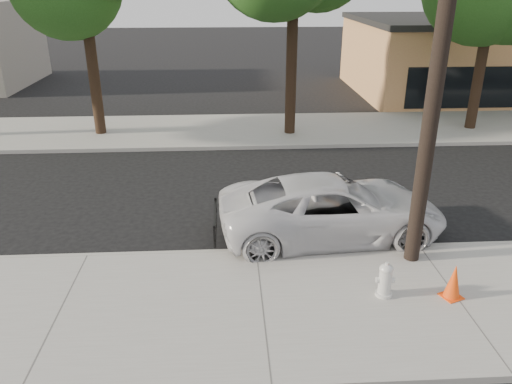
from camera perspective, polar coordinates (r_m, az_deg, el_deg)
ground at (r=14.02m, az=-0.49°, el=-2.87°), size 120.00×120.00×0.00m
near_sidewalk at (r=10.29m, az=0.73°, el=-13.04°), size 90.00×4.40×0.15m
far_sidewalk at (r=21.95m, az=-1.60°, el=7.09°), size 90.00×5.00×0.15m
curb_near at (r=12.13m, az=0.00°, el=-6.90°), size 90.00×0.12×0.16m
utility_pole at (r=10.84m, az=20.20°, el=14.09°), size 1.40×0.34×9.00m
police_cruiser at (r=12.83m, az=8.67°, el=-1.81°), size 5.90×3.07×1.59m
fire_hydrant at (r=10.64m, az=14.54°, el=-9.77°), size 0.38×0.35×0.73m
traffic_cone at (r=11.01m, az=21.65°, el=-9.52°), size 0.50×0.50×0.75m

